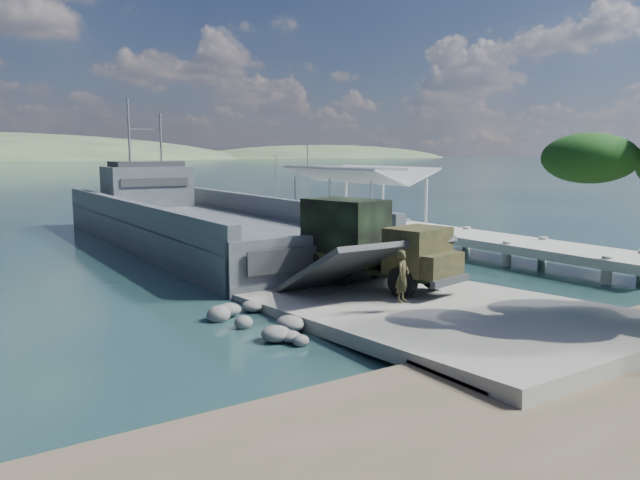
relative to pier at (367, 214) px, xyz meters
The scene contains 9 objects.
ground 22.89m from the pier, 124.71° to the right, with size 1400.00×1400.00×0.00m, color #18343A.
boat_ramp 23.70m from the pier, 123.33° to the right, with size 10.00×18.00×0.50m, color gray.
shoreline_rocks 26.55m from the pier, 136.42° to the right, with size 3.20×5.60×0.90m, color #5C5B59, non-canonical shape.
pier is the anchor object (origin of this frame).
landing_craft 13.07m from the pier, 168.81° to the left, with size 10.74×39.03×11.52m.
military_truck 20.12m from the pier, 127.99° to the right, with size 3.87×8.28×3.70m.
soldier 25.33m from the pier, 125.20° to the right, with size 0.70×0.46×1.93m, color black.
sailboat_near 13.30m from the pier, 76.65° to the left, with size 3.86×6.39×7.49m.
sailboat_far 19.75m from the pier, 80.48° to the left, with size 3.22×5.40×6.33m.
Camera 1 is at (-16.58, -18.81, 6.34)m, focal length 35.00 mm.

